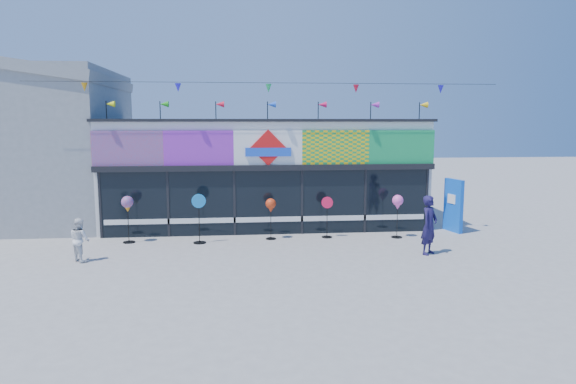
{
  "coord_description": "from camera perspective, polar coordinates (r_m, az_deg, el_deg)",
  "views": [
    {
      "loc": [
        -1.06,
        -14.55,
        4.03
      ],
      "look_at": [
        0.56,
        2.0,
        1.72
      ],
      "focal_mm": 32.0,
      "sensor_mm": 36.0,
      "label": 1
    }
  ],
  "objects": [
    {
      "name": "spinner_1",
      "position": [
        17.2,
        -9.85,
        -2.79
      ],
      "size": [
        0.46,
        0.42,
        1.65
      ],
      "color": "black",
      "rests_on": "ground"
    },
    {
      "name": "spinner_3",
      "position": [
        17.85,
        4.36,
        -2.68
      ],
      "size": [
        0.39,
        0.37,
        1.43
      ],
      "color": "black",
      "rests_on": "ground"
    },
    {
      "name": "spinner_2",
      "position": [
        17.5,
        -1.93,
        -1.63
      ],
      "size": [
        0.36,
        0.36,
        1.41
      ],
      "color": "black",
      "rests_on": "ground"
    },
    {
      "name": "child",
      "position": [
        16.02,
        -22.12,
        -4.93
      ],
      "size": [
        0.69,
        0.68,
        1.27
      ],
      "primitive_type": "imported",
      "rotation": [
        0.0,
        0.0,
        2.38
      ],
      "color": "white",
      "rests_on": "ground"
    },
    {
      "name": "kite_shop",
      "position": [
        20.61,
        -2.63,
        2.38
      ],
      "size": [
        16.0,
        5.7,
        5.31
      ],
      "color": "silver",
      "rests_on": "ground"
    },
    {
      "name": "blue_sign",
      "position": [
        19.69,
        17.9,
        -1.42
      ],
      "size": [
        0.36,
        0.97,
        1.93
      ],
      "rotation": [
        0.0,
        0.0,
        0.23
      ],
      "color": "blue",
      "rests_on": "ground"
    },
    {
      "name": "spinner_4",
      "position": [
        18.11,
        12.09,
        -1.25
      ],
      "size": [
        0.38,
        0.38,
        1.5
      ],
      "color": "black",
      "rests_on": "ground"
    },
    {
      "name": "ground",
      "position": [
        15.13,
        -1.39,
        -7.54
      ],
      "size": [
        80.0,
        80.0,
        0.0
      ],
      "primitive_type": "plane",
      "color": "gray",
      "rests_on": "ground"
    },
    {
      "name": "neighbour_building",
      "position": [
        23.34,
        -28.23,
        4.95
      ],
      "size": [
        8.18,
        7.2,
        6.87
      ],
      "color": "gray",
      "rests_on": "ground"
    },
    {
      "name": "spinner_0",
      "position": [
        17.77,
        -17.41,
        -1.43
      ],
      "size": [
        0.4,
        0.4,
        1.57
      ],
      "color": "black",
      "rests_on": "ground"
    },
    {
      "name": "adult_man",
      "position": [
        16.14,
        15.43,
        -3.56
      ],
      "size": [
        0.77,
        0.76,
        1.8
      ],
      "primitive_type": "imported",
      "rotation": [
        0.0,
        0.0,
        0.76
      ],
      "color": "#1B1542",
      "rests_on": "ground"
    }
  ]
}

